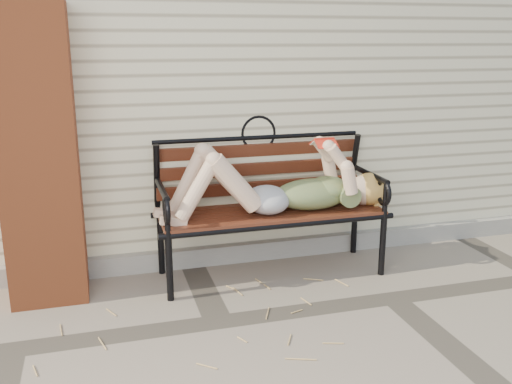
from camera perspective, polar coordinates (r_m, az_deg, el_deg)
name	(u,v)px	position (r m, az deg, el deg)	size (l,w,h in m)	color
ground	(393,298)	(4.17, 13.55, -10.29)	(80.00, 80.00, 0.00)	gray
house_wall	(268,62)	(6.55, 1.23, 12.85)	(8.00, 4.00, 3.00)	beige
foundation_strip	(337,242)	(4.94, 8.12, -4.98)	(8.00, 0.10, 0.15)	#A39F93
brick_pillar	(39,156)	(4.09, -20.87, 3.40)	(0.50, 0.50, 2.00)	#AD4E27
garden_bench	(267,187)	(4.34, 1.13, 0.54)	(1.84, 0.73, 1.19)	black
reading_woman	(275,186)	(4.20, 1.91, 0.60)	(1.74, 0.39, 0.55)	#0B474F
straw_scatter	(180,347)	(3.50, -7.64, -15.15)	(2.98, 1.77, 0.01)	tan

